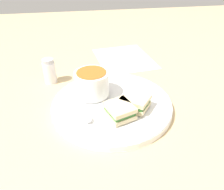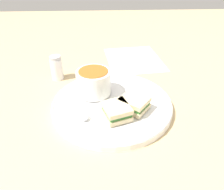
% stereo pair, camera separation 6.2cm
% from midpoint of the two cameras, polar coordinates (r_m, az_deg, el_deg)
% --- Properties ---
extents(ground_plane, '(2.40, 2.40, 0.00)m').
position_cam_midpoint_polar(ground_plane, '(0.64, -2.75, -3.27)').
color(ground_plane, '#D1B27F').
extents(plate, '(0.35, 0.35, 0.02)m').
position_cam_midpoint_polar(plate, '(0.63, -2.78, -2.44)').
color(plate, white).
rests_on(plate, ground_plane).
extents(soup_bowl, '(0.10, 0.10, 0.07)m').
position_cam_midpoint_polar(soup_bowl, '(0.65, -8.01, 3.03)').
color(soup_bowl, white).
rests_on(soup_bowl, plate).
extents(spoon, '(0.05, 0.11, 0.01)m').
position_cam_midpoint_polar(spoon, '(0.57, -9.93, -5.68)').
color(spoon, silver).
rests_on(spoon, plate).
extents(sandwich_half_near, '(0.08, 0.09, 0.03)m').
position_cam_midpoint_polar(sandwich_half_near, '(0.56, -1.08, -4.20)').
color(sandwich_half_near, beige).
rests_on(sandwich_half_near, plate).
extents(sandwich_half_far, '(0.09, 0.09, 0.03)m').
position_cam_midpoint_polar(sandwich_half_far, '(0.60, 3.19, -1.86)').
color(sandwich_half_far, beige).
rests_on(sandwich_half_far, plate).
extents(salt_shaker, '(0.04, 0.04, 0.09)m').
position_cam_midpoint_polar(salt_shaker, '(0.78, -18.21, 5.88)').
color(salt_shaker, silver).
rests_on(salt_shaker, ground_plane).
extents(menu_sheet, '(0.25, 0.28, 0.00)m').
position_cam_midpoint_polar(menu_sheet, '(0.93, 1.26, 9.52)').
color(menu_sheet, white).
rests_on(menu_sheet, ground_plane).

